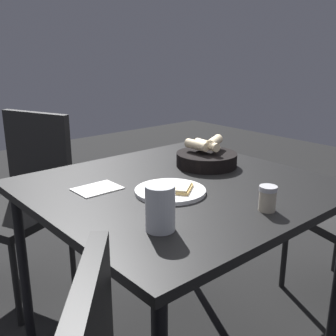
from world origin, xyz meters
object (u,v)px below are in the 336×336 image
Objects in this scene: pepper_shaker at (267,200)px; pizza_plate at (170,190)px; dining_table at (179,200)px; chair_far at (25,193)px; bread_basket at (207,158)px; beer_glass at (160,211)px.

pizza_plate is at bearing 111.56° from pepper_shaker.
chair_far is (-0.26, 0.87, -0.15)m from dining_table.
chair_far is at bearing 103.38° from pepper_shaker.
pizza_plate is 0.97× the size of bread_basket.
pepper_shaker is at bearing -114.73° from bread_basket.
dining_table is 0.92m from chair_far.
pizza_plate is 0.30m from beer_glass.
bread_basket is 0.96m from chair_far.
dining_table is at bearing 95.51° from pepper_shaker.
bread_basket is at bearing 21.42° from dining_table.
dining_table is 1.12× the size of chair_far.
beer_glass reaches higher than pizza_plate.
bread_basket is at bearing -56.68° from chair_far.
bread_basket is 0.51m from pepper_shaker.
chair_far reaches higher than dining_table.
chair_far is (-0.17, 0.93, -0.23)m from pizza_plate.
pepper_shaker is at bearing -18.14° from beer_glass.
bread_basket is (0.25, 0.10, 0.10)m from dining_table.
bread_basket is 1.98× the size of beer_glass.
beer_glass is at bearing -147.43° from bread_basket.
pizza_plate is 0.27× the size of chair_far.
dining_table is 0.38m from pepper_shaker.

